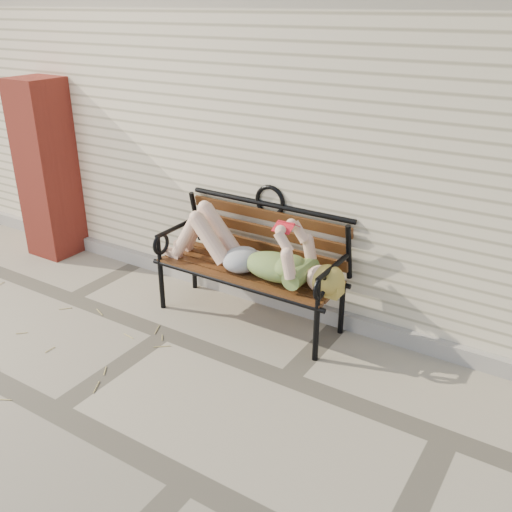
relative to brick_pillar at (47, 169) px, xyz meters
The scene contains 6 objects.
ground 2.62m from the brick_pillar, 18.06° to the right, with size 80.00×80.00×0.00m, color gray.
house_wall 3.26m from the brick_pillar, 44.37° to the left, with size 8.00×4.00×3.00m, color beige.
foundation_strip 2.49m from the brick_pillar, ahead, with size 8.00×0.10×0.15m, color #9A948B.
brick_pillar is the anchor object (origin of this frame).
garden_bench 2.81m from the brick_pillar, ahead, with size 1.88×0.75×1.22m.
reading_woman 2.82m from the brick_pillar, ahead, with size 1.77×0.40×0.56m.
Camera 1 is at (3.03, -3.27, 2.74)m, focal length 40.00 mm.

